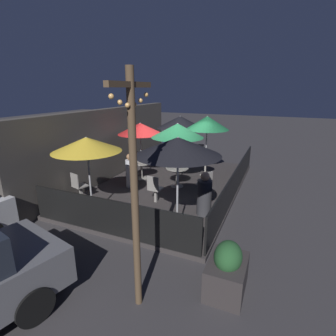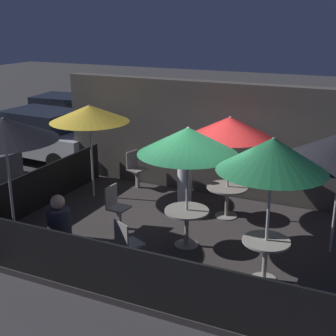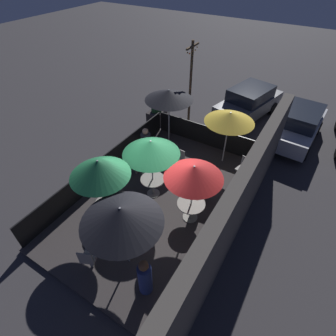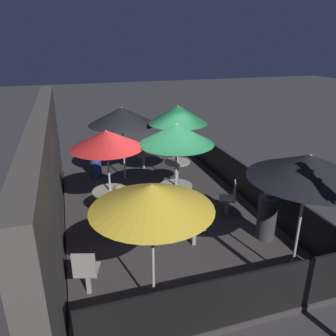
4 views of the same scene
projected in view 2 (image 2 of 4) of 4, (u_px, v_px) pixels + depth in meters
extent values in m
plane|color=#383538|center=(197.00, 244.00, 9.43)|extent=(60.00, 60.00, 0.00)
cube|color=#383333|center=(197.00, 242.00, 9.41)|extent=(7.91, 5.01, 0.12)
cube|color=#4C4742|center=(239.00, 143.00, 11.34)|extent=(9.51, 0.36, 2.90)
cube|color=black|center=(138.00, 277.00, 7.12)|extent=(7.71, 0.05, 0.95)
cube|color=black|center=(40.00, 188.00, 10.81)|extent=(0.05, 4.81, 0.95)
cylinder|color=#B2B2B7|center=(228.00, 168.00, 10.12)|extent=(0.05, 0.05, 2.27)
cone|color=red|center=(230.00, 127.00, 9.84)|extent=(1.76, 1.76, 0.44)
cylinder|color=#B2B2B7|center=(187.00, 188.00, 8.79)|extent=(0.05, 0.05, 2.36)
cone|color=#1E6B3D|center=(188.00, 141.00, 8.50)|extent=(1.87, 1.87, 0.50)
cylinder|color=#B2B2B7|center=(268.00, 212.00, 7.56)|extent=(0.05, 0.05, 2.49)
cone|color=#1E6B3D|center=(272.00, 155.00, 7.26)|extent=(1.76, 1.76, 0.54)
cylinder|color=#B2B2B7|center=(10.00, 182.00, 8.96)|extent=(0.05, 0.05, 2.49)
cone|color=black|center=(4.00, 129.00, 8.64)|extent=(2.01, 2.01, 0.42)
cylinder|color=#B2B2B7|center=(92.00, 152.00, 11.28)|extent=(0.05, 0.05, 2.29)
cone|color=gold|center=(89.00, 113.00, 10.98)|extent=(1.89, 1.89, 0.40)
cylinder|color=#9E998E|center=(226.00, 216.00, 10.47)|extent=(0.50, 0.50, 0.02)
cylinder|color=#9E998E|center=(227.00, 202.00, 10.37)|extent=(0.08, 0.08, 0.67)
cylinder|color=#9E998E|center=(227.00, 187.00, 10.26)|extent=(0.91, 0.91, 0.04)
cylinder|color=#9E998E|center=(186.00, 244.00, 9.15)|extent=(0.47, 0.47, 0.02)
cylinder|color=#9E998E|center=(187.00, 228.00, 9.04)|extent=(0.08, 0.08, 0.71)
cylinder|color=#9E998E|center=(187.00, 211.00, 8.93)|extent=(0.86, 0.86, 0.04)
cylinder|color=#9E998E|center=(263.00, 279.00, 7.95)|extent=(0.44, 0.44, 0.02)
cylinder|color=#9E998E|center=(265.00, 261.00, 7.84)|extent=(0.08, 0.08, 0.71)
cylinder|color=#9E998E|center=(266.00, 241.00, 7.72)|extent=(0.80, 0.80, 0.04)
cube|color=gray|center=(119.00, 218.00, 9.82)|extent=(0.09, 0.09, 0.44)
cube|color=gray|center=(119.00, 208.00, 9.74)|extent=(0.43, 0.43, 0.04)
cube|color=gray|center=(111.00, 196.00, 9.75)|extent=(0.06, 0.40, 0.44)
cube|color=gray|center=(131.00, 256.00, 8.28)|extent=(0.11, 0.11, 0.44)
cube|color=gray|center=(130.00, 244.00, 8.21)|extent=(0.53, 0.53, 0.04)
cube|color=gray|center=(121.00, 234.00, 8.03)|extent=(0.37, 0.20, 0.44)
cube|color=gray|center=(137.00, 179.00, 12.16)|extent=(0.10, 0.10, 0.47)
cube|color=gray|center=(137.00, 169.00, 12.08)|extent=(0.50, 0.50, 0.04)
cube|color=gray|center=(132.00, 159.00, 12.12)|extent=(0.14, 0.39, 0.44)
cylinder|color=#333338|center=(60.00, 236.00, 8.38)|extent=(0.48, 0.48, 1.04)
sphere|color=tan|center=(58.00, 202.00, 8.17)|extent=(0.26, 0.26, 0.26)
cylinder|color=silver|center=(184.00, 189.00, 10.65)|extent=(0.44, 0.44, 1.04)
sphere|color=#9E704C|center=(185.00, 162.00, 10.45)|extent=(0.23, 0.23, 0.23)
cylinder|color=black|center=(6.00, 172.00, 12.80)|extent=(0.66, 0.33, 0.64)
cube|color=silver|center=(43.00, 140.00, 14.68)|extent=(4.00, 1.95, 0.70)
cube|color=#1E232D|center=(41.00, 120.00, 14.48)|extent=(2.24, 1.70, 0.60)
cylinder|color=black|center=(90.00, 150.00, 14.91)|extent=(0.65, 0.22, 0.64)
cylinder|color=black|center=(56.00, 163.00, 13.57)|extent=(0.65, 0.22, 0.64)
cylinder|color=black|center=(34.00, 141.00, 16.02)|extent=(0.65, 0.22, 0.64)
cube|color=#5B5B60|center=(68.00, 121.00, 17.31)|extent=(4.20, 2.08, 0.70)
cube|color=#1E232D|center=(67.00, 104.00, 17.11)|extent=(2.37, 1.77, 0.60)
cylinder|color=black|center=(109.00, 128.00, 17.75)|extent=(0.65, 0.24, 0.64)
cylinder|color=black|center=(88.00, 138.00, 16.30)|extent=(0.65, 0.24, 0.64)
cylinder|color=black|center=(52.00, 124.00, 18.54)|extent=(0.65, 0.24, 0.64)
cylinder|color=black|center=(27.00, 133.00, 17.10)|extent=(0.65, 0.24, 0.64)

